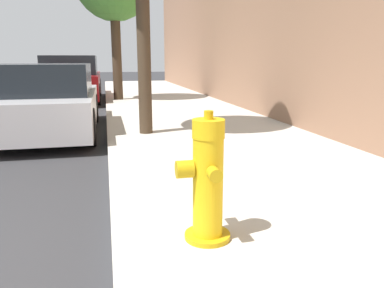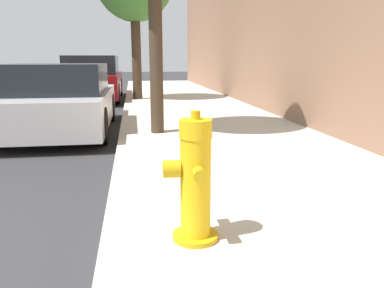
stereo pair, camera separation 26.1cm
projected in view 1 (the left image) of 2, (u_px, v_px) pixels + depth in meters
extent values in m
cube|color=beige|center=(346.00, 236.00, 2.84)|extent=(3.47, 40.00, 0.13)
cylinder|color=#C39C11|center=(207.00, 236.00, 2.67)|extent=(0.33, 0.33, 0.04)
cylinder|color=yellow|center=(208.00, 187.00, 2.59)|extent=(0.21, 0.21, 0.70)
cylinder|color=yellow|center=(208.00, 129.00, 2.50)|extent=(0.22, 0.22, 0.13)
cylinder|color=#C39C11|center=(209.00, 115.00, 2.48)|extent=(0.06, 0.06, 0.06)
cylinder|color=#C39C11|center=(214.00, 174.00, 2.41)|extent=(0.09, 0.10, 0.09)
cylinder|color=#C39C11|center=(202.00, 162.00, 2.70)|extent=(0.09, 0.10, 0.09)
cylinder|color=#C39C11|center=(185.00, 169.00, 2.52)|extent=(0.12, 0.12, 0.12)
cube|color=#B7B7BC|center=(44.00, 109.00, 6.94)|extent=(1.84, 3.93, 0.61)
cube|color=black|center=(40.00, 79.00, 6.67)|extent=(1.70, 2.16, 0.52)
cylinder|color=black|center=(12.00, 110.00, 7.95)|extent=(0.20, 0.61, 0.61)
cylinder|color=black|center=(93.00, 108.00, 8.32)|extent=(0.20, 0.61, 0.61)
cylinder|color=black|center=(89.00, 127.00, 6.00)|extent=(0.20, 0.61, 0.61)
cube|color=maroon|center=(73.00, 85.00, 12.50)|extent=(1.76, 4.55, 0.72)
cube|color=black|center=(71.00, 65.00, 12.19)|extent=(1.62, 2.50, 0.58)
cylinder|color=black|center=(53.00, 88.00, 13.72)|extent=(0.20, 0.66, 0.66)
cylinder|color=black|center=(98.00, 88.00, 14.07)|extent=(0.20, 0.66, 0.66)
cylinder|color=black|center=(41.00, 95.00, 11.04)|extent=(0.20, 0.66, 0.66)
cylinder|color=black|center=(97.00, 94.00, 11.38)|extent=(0.20, 0.66, 0.66)
cylinder|color=#423323|center=(144.00, 43.00, 6.15)|extent=(0.22, 0.22, 3.01)
cylinder|color=#423323|center=(117.00, 55.00, 11.57)|extent=(0.29, 0.29, 2.77)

